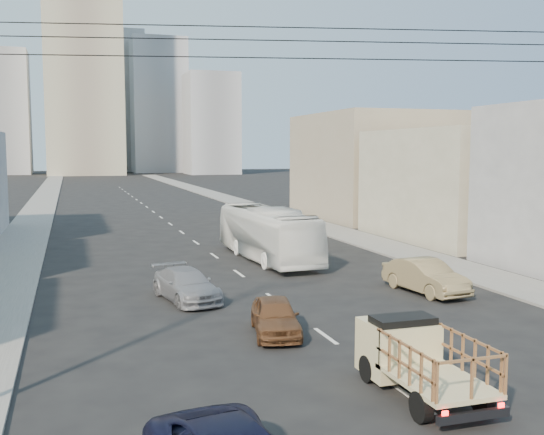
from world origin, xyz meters
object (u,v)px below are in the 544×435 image
sedan_tan (425,276)px  city_bus (267,234)px  sedan_grey (186,285)px  sedan_brown (275,316)px  flatbed_pickup (418,354)px

sedan_tan → city_bus: bearing=104.7°
sedan_tan → sedan_grey: 10.80m
sedan_brown → sedan_tan: size_ratio=0.83×
sedan_grey → flatbed_pickup: bearing=-83.0°
city_bus → sedan_brown: 15.54m
city_bus → sedan_grey: (-6.41, -8.81, -0.89)m
city_bus → sedan_grey: 10.93m
sedan_brown → sedan_grey: 6.43m
city_bus → sedan_grey: size_ratio=2.41×
sedan_tan → sedan_grey: (-10.64, 1.87, -0.09)m
flatbed_pickup → sedan_brown: size_ratio=1.15×
city_bus → sedan_tan: (4.23, -10.68, -0.81)m
flatbed_pickup → sedan_tan: bearing=58.0°
city_bus → sedan_brown: city_bus is taller
city_bus → sedan_grey: city_bus is taller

